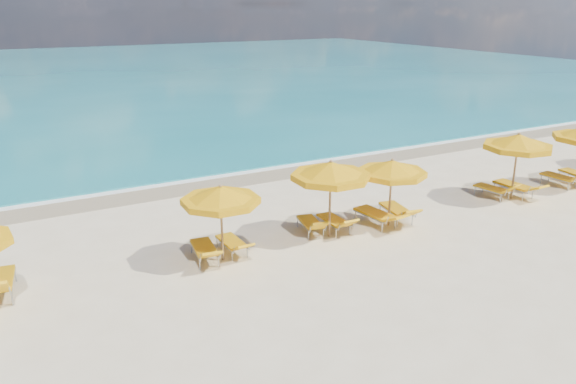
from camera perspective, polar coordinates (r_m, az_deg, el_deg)
ground_plane at (r=17.32m, az=2.40°, el=-5.15°), size 120.00×120.00×0.00m
ocean at (r=62.48m, az=-21.44°, el=10.93°), size 120.00×80.00×0.30m
wet_sand_band at (r=23.56m, az=-6.94°, el=1.24°), size 120.00×2.60×0.01m
foam_line at (r=24.27m, az=-7.65°, el=1.73°), size 120.00×1.20×0.03m
whitecap_near at (r=31.40m, az=-23.98°, el=4.14°), size 14.00×0.36×0.05m
whitecap_far at (r=41.50m, az=-5.37°, el=8.83°), size 18.00×0.30×0.05m
umbrella_3 at (r=15.57m, az=-6.87°, el=-0.41°), size 2.88×2.88×2.27m
umbrella_4 at (r=17.10m, az=4.36°, el=2.09°), size 3.19×3.19×2.50m
umbrella_5 at (r=18.29m, az=10.50°, el=2.35°), size 2.41×2.41×2.29m
umbrella_6 at (r=22.19m, az=22.35°, el=4.67°), size 3.01×3.01×2.54m
lounger_2_right at (r=15.95m, az=-27.19°, el=-8.58°), size 0.89×2.00×0.91m
lounger_3_left at (r=16.25m, az=-8.45°, el=-6.18°), size 0.83×1.87×0.73m
lounger_3_right at (r=16.62m, az=-5.66°, el=-5.55°), size 0.58×1.68×0.66m
lounger_4_left at (r=17.96m, az=2.32°, el=-3.56°), size 0.87×1.73×0.74m
lounger_4_right at (r=18.16m, az=4.73°, el=-3.33°), size 0.62×1.73×0.74m
lounger_5_left at (r=18.77m, az=8.93°, el=-2.68°), size 0.86×2.07×0.72m
lounger_5_right at (r=19.33m, az=10.97°, el=-2.18°), size 0.95×1.98×0.77m
lounger_6_left at (r=22.56m, az=20.07°, el=-0.02°), size 0.80×1.75×0.77m
lounger_6_right at (r=23.06m, az=22.02°, el=0.21°), size 0.76×2.05×0.74m
lounger_7_left at (r=25.05m, az=25.88°, el=1.05°), size 0.72×1.80×0.84m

